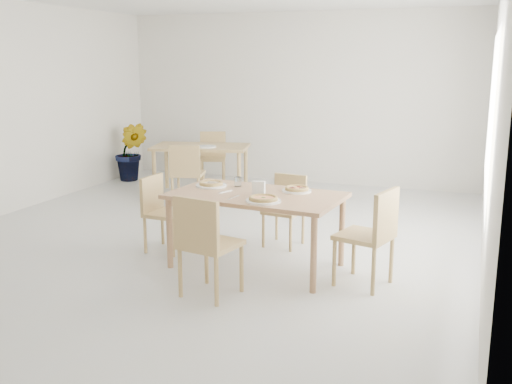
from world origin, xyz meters
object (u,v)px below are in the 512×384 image
(chair_south, at_px, (205,239))
(plate_margherita, at_px, (263,201))
(tumbler_a, at_px, (238,182))
(main_table, at_px, (256,201))
(chair_back_s, at_px, (187,170))
(chair_west, at_px, (161,208))
(potted_plant, at_px, (131,152))
(pizza_margherita, at_px, (263,198))
(plate_mushroom, at_px, (211,185))
(napkin_holder, at_px, (259,189))
(tumbler_b, at_px, (256,190))
(second_table, at_px, (201,151))
(pizza_pepperoni, at_px, (297,188))
(chair_north, at_px, (286,205))
(pizza_mushroom, at_px, (211,183))
(plate_pepperoni, at_px, (297,191))
(chair_east, at_px, (373,231))
(plate_empty, at_px, (207,147))
(chair_back_n, at_px, (213,154))

(chair_south, xyz_separation_m, plate_margherita, (0.31, 0.61, 0.23))
(plate_margherita, xyz_separation_m, tumbler_a, (-0.48, 0.55, 0.04))
(main_table, height_order, chair_back_s, chair_back_s)
(chair_west, distance_m, potted_plant, 3.98)
(plate_margherita, bearing_deg, pizza_margherita, 90.00)
(plate_mushroom, bearing_deg, napkin_holder, -21.84)
(chair_back_s, bearing_deg, tumbler_b, 116.83)
(main_table, height_order, potted_plant, potted_plant)
(napkin_holder, height_order, second_table, napkin_holder)
(plate_mushroom, distance_m, potted_plant, 4.37)
(pizza_pepperoni, bearing_deg, plate_margherita, -107.21)
(tumbler_a, distance_m, chair_back_s, 2.38)
(pizza_pepperoni, bearing_deg, chair_south, -112.80)
(chair_north, xyz_separation_m, pizza_mushroom, (-0.61, -0.67, 0.33))
(plate_mushroom, height_order, pizza_mushroom, pizza_mushroom)
(chair_west, xyz_separation_m, pizza_pepperoni, (1.50, 0.08, 0.31))
(pizza_margherita, distance_m, second_table, 3.79)
(napkin_holder, bearing_deg, plate_pepperoni, 42.64)
(tumbler_a, height_order, chair_back_s, chair_back_s)
(pizza_margherita, bearing_deg, napkin_holder, 120.66)
(pizza_pepperoni, height_order, napkin_holder, napkin_holder)
(chair_south, xyz_separation_m, chair_east, (1.31, 0.77, 0.00))
(chair_south, relative_size, chair_west, 1.12)
(pizza_mushroom, height_order, pizza_pepperoni, same)
(pizza_pepperoni, bearing_deg, chair_north, 116.14)
(pizza_mushroom, distance_m, napkin_holder, 0.66)
(plate_empty, bearing_deg, napkin_holder, -56.29)
(tumbler_a, bearing_deg, potted_plant, 136.21)
(second_table, distance_m, potted_plant, 1.66)
(main_table, distance_m, chair_north, 0.86)
(tumbler_b, xyz_separation_m, potted_plant, (-3.52, 3.36, -0.29))
(tumbler_b, bearing_deg, tumbler_a, 138.13)
(plate_margherita, bearing_deg, chair_east, 9.33)
(napkin_holder, relative_size, second_table, 0.09)
(pizza_pepperoni, height_order, chair_back_n, chair_back_n)
(chair_east, relative_size, potted_plant, 0.92)
(chair_east, relative_size, tumbler_b, 10.79)
(chair_west, relative_size, chair_back_s, 0.93)
(tumbler_b, height_order, potted_plant, potted_plant)
(main_table, xyz_separation_m, plate_pepperoni, (0.35, 0.23, 0.08))
(chair_west, distance_m, pizza_margherita, 1.45)
(chair_east, xyz_separation_m, plate_empty, (-2.98, 2.84, 0.23))
(second_table, xyz_separation_m, chair_back_s, (0.14, -0.76, -0.15))
(plate_mushroom, distance_m, second_table, 3.02)
(tumbler_b, xyz_separation_m, plate_empty, (-1.80, 2.71, -0.03))
(plate_mushroom, bearing_deg, plate_pepperoni, 4.58)
(plate_margherita, relative_size, plate_empty, 1.15)
(pizza_pepperoni, bearing_deg, second_table, 131.58)
(chair_east, xyz_separation_m, napkin_holder, (-1.11, 0.04, 0.29))
(pizza_margherita, relative_size, potted_plant, 0.30)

